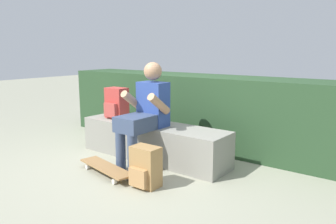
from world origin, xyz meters
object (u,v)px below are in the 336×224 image
person_skater (145,111)px  backpack_on_bench (116,103)px  bench_main (153,141)px  backpack_on_ground (145,167)px  skateboard_near_person (106,168)px

person_skater → backpack_on_bench: bearing=163.1°
bench_main → person_skater: size_ratio=1.66×
backpack_on_ground → backpack_on_bench: bearing=147.6°
person_skater → backpack_on_ground: 0.79m
skateboard_near_person → backpack_on_ground: backpack_on_ground is taller
backpack_on_bench → bench_main: bearing=0.9°
person_skater → skateboard_near_person: (-0.12, -0.51, -0.56)m
bench_main → backpack_on_ground: 0.87m
skateboard_near_person → person_skater: bearing=77.3°
bench_main → backpack_on_ground: (0.49, -0.71, -0.02)m
skateboard_near_person → backpack_on_ground: size_ratio=2.06×
person_skater → backpack_on_ground: bearing=-49.4°
bench_main → backpack_on_bench: backpack_on_bench is taller
person_skater → backpack_on_bench: 0.72m
person_skater → backpack_on_ground: person_skater is taller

